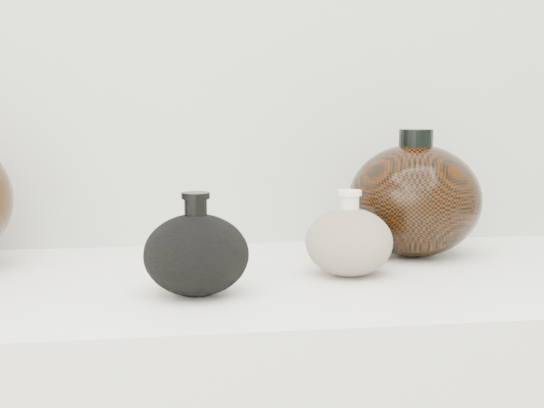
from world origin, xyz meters
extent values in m
cube|color=#AEAFA4|center=(0.00, 1.21, 1.30)|extent=(3.00, 0.02, 2.60)
cube|color=silver|center=(0.00, 0.95, 0.89)|extent=(1.20, 0.50, 0.03)
ellipsoid|color=black|center=(-0.06, 0.86, 0.95)|extent=(0.16, 0.16, 0.10)
cylinder|color=black|center=(-0.06, 0.86, 1.01)|extent=(0.03, 0.03, 0.03)
cylinder|color=black|center=(-0.06, 0.86, 1.02)|extent=(0.04, 0.04, 0.01)
ellipsoid|color=beige|center=(0.15, 0.94, 0.95)|extent=(0.15, 0.15, 0.09)
cylinder|color=beige|center=(0.15, 0.94, 1.00)|extent=(0.03, 0.03, 0.03)
cylinder|color=beige|center=(0.15, 0.94, 1.01)|extent=(0.04, 0.04, 0.01)
ellipsoid|color=black|center=(0.29, 1.06, 0.99)|extent=(0.26, 0.26, 0.17)
cylinder|color=black|center=(0.29, 1.06, 1.08)|extent=(0.07, 0.07, 0.03)
camera|label=1|loc=(-0.10, -0.05, 1.13)|focal=50.00mm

